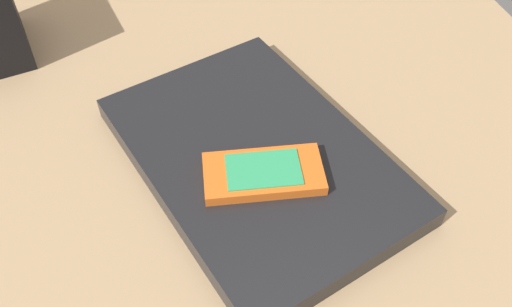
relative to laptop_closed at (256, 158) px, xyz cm
name	(u,v)px	position (x,y,z in cm)	size (l,w,h in cm)	color
desk_surface	(268,164)	(-1.21, 1.72, -2.74)	(120.00, 80.00, 3.00)	tan
laptop_closed	(256,158)	(0.00, 0.00, 0.00)	(32.09, 21.64, 2.48)	black
cell_phone_on_laptop	(263,173)	(3.60, -0.26, 1.83)	(7.57, 12.35, 1.26)	orange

